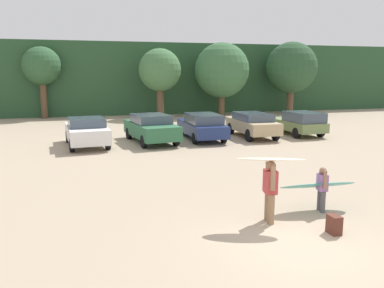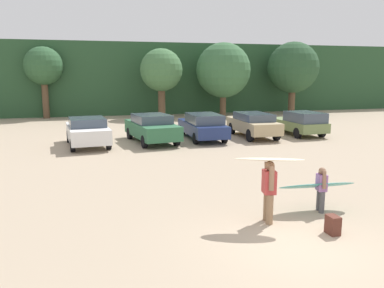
{
  "view_description": "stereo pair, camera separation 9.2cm",
  "coord_description": "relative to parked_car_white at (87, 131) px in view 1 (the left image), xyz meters",
  "views": [
    {
      "loc": [
        -4.45,
        -7.16,
        3.73
      ],
      "look_at": [
        -0.6,
        7.08,
        1.07
      ],
      "focal_mm": 36.6,
      "sensor_mm": 36.0,
      "label": 1
    },
    {
      "loc": [
        -4.36,
        -7.19,
        3.73
      ],
      "look_at": [
        -0.6,
        7.08,
        1.07
      ],
      "focal_mm": 36.6,
      "sensor_mm": 36.0,
      "label": 2
    }
  ],
  "objects": [
    {
      "name": "person_child",
      "position": [
        6.14,
        -11.88,
        -0.08
      ],
      "size": [
        0.28,
        0.54,
        1.24
      ],
      "rotation": [
        0.0,
        0.0,
        2.95
      ],
      "color": "#4C4C51",
      "rests_on": "ground_plane"
    },
    {
      "name": "surfboard_teal",
      "position": [
        6.08,
        -11.77,
        -0.07
      ],
      "size": [
        2.27,
        0.73,
        0.32
      ],
      "rotation": [
        0.0,
        0.0,
        3.08
      ],
      "color": "teal"
    },
    {
      "name": "parked_car_olive_green",
      "position": [
        12.61,
        0.5,
        -0.01
      ],
      "size": [
        1.98,
        4.34,
        1.47
      ],
      "rotation": [
        0.0,
        0.0,
        1.61
      ],
      "color": "#6B7F4C",
      "rests_on": "ground_plane"
    },
    {
      "name": "person_adult",
      "position": [
        4.42,
        -12.22,
        0.12
      ],
      "size": [
        0.36,
        0.63,
        1.6
      ],
      "rotation": [
        0.0,
        0.0,
        2.95
      ],
      "color": "#8C6B4C",
      "rests_on": "ground_plane"
    },
    {
      "name": "tree_center_right",
      "position": [
        6.22,
        12.43,
        3.2
      ],
      "size": [
        3.61,
        3.61,
        5.85
      ],
      "color": "brown",
      "rests_on": "ground_plane"
    },
    {
      "name": "tree_right",
      "position": [
        -3.38,
        14.26,
        3.52
      ],
      "size": [
        3.17,
        3.17,
        5.96
      ],
      "color": "brown",
      "rests_on": "ground_plane"
    },
    {
      "name": "tree_far_left",
      "position": [
        11.76,
        12.33,
        3.23
      ],
      "size": [
        4.82,
        4.82,
        6.44
      ],
      "color": "brown",
      "rests_on": "ground_plane"
    },
    {
      "name": "parked_car_tan",
      "position": [
        9.53,
        0.47,
        0.01
      ],
      "size": [
        1.84,
        4.4,
        1.44
      ],
      "rotation": [
        0.0,
        0.0,
        1.57
      ],
      "color": "tan",
      "rests_on": "ground_plane"
    },
    {
      "name": "ground_plane",
      "position": [
        4.49,
        -13.69,
        -0.79
      ],
      "size": [
        120.0,
        120.0,
        0.0
      ],
      "primitive_type": "plane",
      "color": "tan"
    },
    {
      "name": "surfboard_cream",
      "position": [
        4.36,
        -12.28,
        0.87
      ],
      "size": [
        1.8,
        1.04,
        0.13
      ],
      "rotation": [
        0.0,
        0.0,
        2.8
      ],
      "color": "beige"
    },
    {
      "name": "tree_center",
      "position": [
        18.56,
        12.3,
        3.48
      ],
      "size": [
        4.68,
        4.68,
        6.64
      ],
      "color": "brown",
      "rests_on": "ground_plane"
    },
    {
      "name": "parked_car_navy",
      "position": [
        6.41,
        0.5,
        -0.0
      ],
      "size": [
        1.86,
        4.79,
        1.49
      ],
      "rotation": [
        0.0,
        0.0,
        1.57
      ],
      "color": "navy",
      "rests_on": "ground_plane"
    },
    {
      "name": "parked_car_forest_green",
      "position": [
        3.42,
        0.27,
        0.03
      ],
      "size": [
        2.57,
        4.86,
        1.53
      ],
      "rotation": [
        0.0,
        0.0,
        1.71
      ],
      "color": "#2D6642",
      "rests_on": "ground_plane"
    },
    {
      "name": "hillside_ridge",
      "position": [
        4.49,
        20.84,
        2.48
      ],
      "size": [
        108.0,
        12.0,
        6.53
      ],
      "primitive_type": "cube",
      "color": "#284C2D",
      "rests_on": "ground_plane"
    },
    {
      "name": "parked_car_white",
      "position": [
        0.0,
        0.0,
        0.0
      ],
      "size": [
        2.33,
        4.47,
        1.48
      ],
      "rotation": [
        0.0,
        0.0,
        1.67
      ],
      "color": "white",
      "rests_on": "ground_plane"
    },
    {
      "name": "backpack_dropped",
      "position": [
        5.55,
        -13.31,
        -0.56
      ],
      "size": [
        0.24,
        0.34,
        0.45
      ],
      "color": "#592D23",
      "rests_on": "ground_plane"
    }
  ]
}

